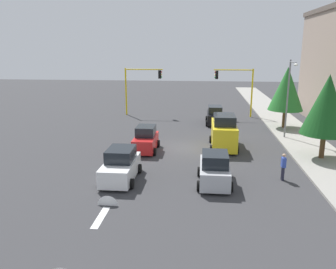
% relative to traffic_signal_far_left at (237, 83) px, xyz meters
% --- Properties ---
extents(ground_plane, '(120.00, 120.00, 0.00)m').
position_rel_traffic_signal_far_left_xyz_m(ground_plane, '(14.00, -5.69, -4.00)').
color(ground_plane, '#353538').
extents(sidewalk_kerb, '(80.00, 4.00, 0.15)m').
position_rel_traffic_signal_far_left_xyz_m(sidewalk_kerb, '(9.00, 4.81, -3.93)').
color(sidewalk_kerb, gray).
rests_on(sidewalk_kerb, ground).
extents(lane_arrow_near, '(2.40, 1.10, 1.10)m').
position_rel_traffic_signal_far_left_xyz_m(lane_arrow_near, '(25.51, -8.69, -3.99)').
color(lane_arrow_near, silver).
rests_on(lane_arrow_near, ground).
extents(traffic_signal_far_left, '(0.36, 4.59, 5.65)m').
position_rel_traffic_signal_far_left_xyz_m(traffic_signal_far_left, '(0.00, 0.00, 0.00)').
color(traffic_signal_far_left, yellow).
rests_on(traffic_signal_far_left, ground).
extents(traffic_signal_far_right, '(0.36, 4.59, 5.65)m').
position_rel_traffic_signal_far_left_xyz_m(traffic_signal_far_right, '(0.00, -11.39, -0.00)').
color(traffic_signal_far_right, yellow).
rests_on(traffic_signal_far_right, ground).
extents(street_lamp_curbside, '(2.15, 0.28, 7.00)m').
position_rel_traffic_signal_far_left_xyz_m(street_lamp_curbside, '(10.39, 3.51, 0.35)').
color(street_lamp_curbside, slate).
rests_on(street_lamp_curbside, ground).
extents(tree_roadside_mid, '(3.41, 3.41, 6.20)m').
position_rel_traffic_signal_far_left_xyz_m(tree_roadside_mid, '(6.00, 4.31, 0.05)').
color(tree_roadside_mid, brown).
rests_on(tree_roadside_mid, ground).
extents(tree_roadside_near, '(3.42, 3.42, 6.20)m').
position_rel_traffic_signal_far_left_xyz_m(tree_roadside_near, '(16.00, 4.81, 0.05)').
color(tree_roadside_near, brown).
rests_on(tree_roadside_near, ground).
extents(delivery_van_yellow, '(4.80, 2.22, 2.77)m').
position_rel_traffic_signal_far_left_xyz_m(delivery_van_yellow, '(13.53, -2.15, -2.72)').
color(delivery_van_yellow, yellow).
rests_on(delivery_van_yellow, ground).
extents(car_white, '(4.16, 2.10, 1.98)m').
position_rel_traffic_signal_far_left_xyz_m(car_white, '(21.31, -8.87, -3.10)').
color(car_white, white).
rests_on(car_white, ground).
extents(car_red, '(3.64, 1.93, 1.98)m').
position_rel_traffic_signal_far_left_xyz_m(car_red, '(15.02, -8.34, -3.11)').
color(car_red, red).
rests_on(car_red, ground).
extents(car_silver, '(3.80, 2.04, 1.98)m').
position_rel_traffic_signal_far_left_xyz_m(car_silver, '(21.45, -3.13, -3.10)').
color(car_silver, '#B2B5BA').
rests_on(car_silver, ground).
extents(car_black, '(4.13, 1.94, 1.98)m').
position_rel_traffic_signal_far_left_xyz_m(car_black, '(4.36, -2.57, -3.10)').
color(car_black, black).
rests_on(car_black, ground).
extents(pedestrian_crossing, '(0.40, 0.24, 1.70)m').
position_rel_traffic_signal_far_left_xyz_m(pedestrian_crossing, '(20.40, 1.10, -3.09)').
color(pedestrian_crossing, '#262638').
rests_on(pedestrian_crossing, ground).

